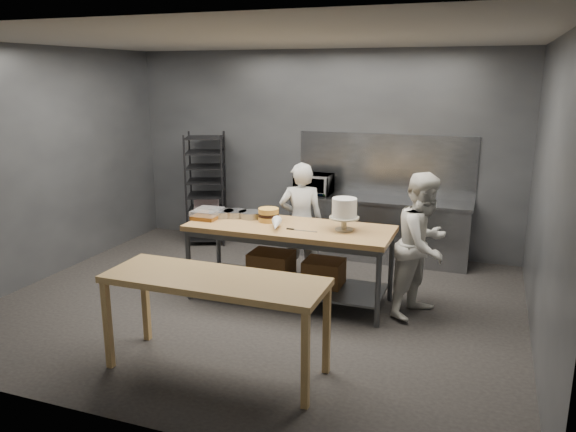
# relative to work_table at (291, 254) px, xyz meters

# --- Properties ---
(ground) EXTENTS (6.00, 6.00, 0.00)m
(ground) POSITION_rel_work_table_xyz_m (-0.33, -0.28, -0.57)
(ground) COLOR black
(ground) RESTS_ON ground
(back_wall) EXTENTS (6.00, 0.04, 3.00)m
(back_wall) POSITION_rel_work_table_xyz_m (-0.33, 2.22, 0.93)
(back_wall) COLOR #4C4F54
(back_wall) RESTS_ON ground
(work_table) EXTENTS (2.40, 0.90, 0.92)m
(work_table) POSITION_rel_work_table_xyz_m (0.00, 0.00, 0.00)
(work_table) COLOR #9C683E
(work_table) RESTS_ON ground
(near_counter) EXTENTS (2.00, 0.70, 0.90)m
(near_counter) POSITION_rel_work_table_xyz_m (-0.07, -1.80, 0.24)
(near_counter) COLOR olive
(near_counter) RESTS_ON ground
(back_counter) EXTENTS (2.60, 0.60, 0.90)m
(back_counter) POSITION_rel_work_table_xyz_m (0.67, 1.90, -0.12)
(back_counter) COLOR slate
(back_counter) RESTS_ON ground
(splashback_panel) EXTENTS (2.60, 0.02, 0.90)m
(splashback_panel) POSITION_rel_work_table_xyz_m (0.67, 2.20, 0.78)
(splashback_panel) COLOR slate
(splashback_panel) RESTS_ON back_counter
(speed_rack) EXTENTS (0.80, 0.83, 1.75)m
(speed_rack) POSITION_rel_work_table_xyz_m (-2.10, 1.82, 0.28)
(speed_rack) COLOR black
(speed_rack) RESTS_ON ground
(chef_behind) EXTENTS (0.65, 0.53, 1.56)m
(chef_behind) POSITION_rel_work_table_xyz_m (-0.11, 0.70, 0.21)
(chef_behind) COLOR silver
(chef_behind) RESTS_ON ground
(chef_right) EXTENTS (0.88, 0.97, 1.62)m
(chef_right) POSITION_rel_work_table_xyz_m (1.51, 0.10, 0.24)
(chef_right) COLOR silver
(chef_right) RESTS_ON ground
(microwave) EXTENTS (0.54, 0.37, 0.30)m
(microwave) POSITION_rel_work_table_xyz_m (-0.33, 1.90, 0.48)
(microwave) COLOR black
(microwave) RESTS_ON back_counter
(frosted_cake_stand) EXTENTS (0.34, 0.34, 0.37)m
(frosted_cake_stand) POSITION_rel_work_table_xyz_m (0.63, 0.01, 0.59)
(frosted_cake_stand) COLOR #AEA68B
(frosted_cake_stand) RESTS_ON work_table
(layer_cake) EXTENTS (0.25, 0.25, 0.16)m
(layer_cake) POSITION_rel_work_table_xyz_m (-0.32, 0.09, 0.43)
(layer_cake) COLOR gold
(layer_cake) RESTS_ON work_table
(cake_pans) EXTENTS (0.67, 0.37, 0.07)m
(cake_pans) POSITION_rel_work_table_xyz_m (-0.79, 0.15, 0.39)
(cake_pans) COLOR gray
(cake_pans) RESTS_ON work_table
(piping_bag) EXTENTS (0.23, 0.40, 0.12)m
(piping_bag) POSITION_rel_work_table_xyz_m (-0.10, -0.24, 0.41)
(piping_bag) COLOR silver
(piping_bag) RESTS_ON work_table
(offset_spatula) EXTENTS (0.36, 0.02, 0.02)m
(offset_spatula) POSITION_rel_work_table_xyz_m (0.14, -0.17, 0.35)
(offset_spatula) COLOR slate
(offset_spatula) RESTS_ON work_table
(pastry_clamshells) EXTENTS (0.32, 0.38, 0.11)m
(pastry_clamshells) POSITION_rel_work_table_xyz_m (-1.09, -0.02, 0.40)
(pastry_clamshells) COLOR #A06320
(pastry_clamshells) RESTS_ON work_table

